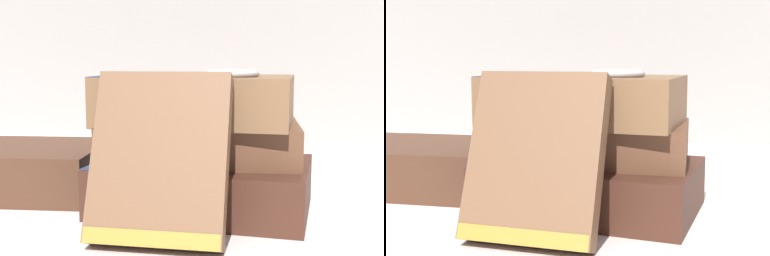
# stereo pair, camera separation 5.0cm
# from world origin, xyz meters

# --- Properties ---
(ground_plane) EXTENTS (3.00, 3.00, 0.00)m
(ground_plane) POSITION_xyz_m (0.00, 0.00, 0.00)
(ground_plane) COLOR silver
(book_flat_bottom) EXTENTS (0.20, 0.15, 0.05)m
(book_flat_bottom) POSITION_xyz_m (-0.02, 0.05, 0.02)
(book_flat_bottom) COLOR #422319
(book_flat_bottom) RESTS_ON ground_plane
(book_flat_middle) EXTENTS (0.19, 0.13, 0.04)m
(book_flat_middle) POSITION_xyz_m (-0.02, 0.06, 0.06)
(book_flat_middle) COLOR brown
(book_flat_middle) RESTS_ON book_flat_bottom
(book_flat_top) EXTENTS (0.18, 0.12, 0.05)m
(book_flat_top) POSITION_xyz_m (-0.02, 0.05, 0.10)
(book_flat_top) COLOR brown
(book_flat_top) RESTS_ON book_flat_middle
(book_side_left) EXTENTS (0.25, 0.16, 0.05)m
(book_side_left) POSITION_xyz_m (-0.25, 0.08, 0.02)
(book_side_left) COLOR #4C2D1E
(book_side_left) RESTS_ON ground_plane
(book_leaning_front) EXTENTS (0.11, 0.07, 0.13)m
(book_leaning_front) POSITION_xyz_m (-0.03, -0.05, 0.06)
(book_leaning_front) COLOR brown
(book_leaning_front) RESTS_ON ground_plane
(pocket_watch) EXTENTS (0.05, 0.05, 0.01)m
(pocket_watch) POSITION_xyz_m (0.02, 0.04, 0.13)
(pocket_watch) COLOR silver
(pocket_watch) RESTS_ON book_flat_top
(reading_glasses) EXTENTS (0.12, 0.08, 0.00)m
(reading_glasses) POSITION_xyz_m (-0.05, 0.21, 0.00)
(reading_glasses) COLOR black
(reading_glasses) RESTS_ON ground_plane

